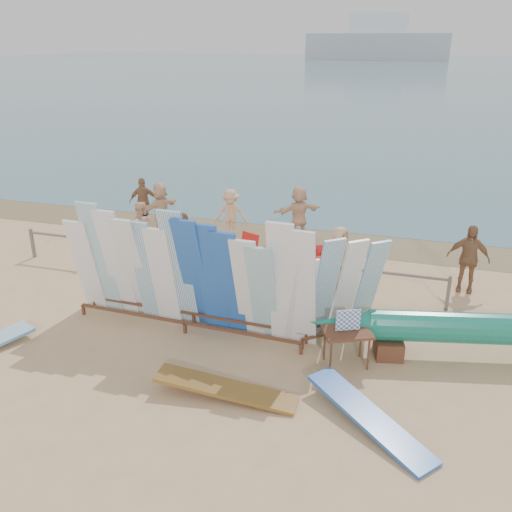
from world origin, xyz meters
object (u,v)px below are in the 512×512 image
(side_surfboard_rack, at_px, (337,291))
(beachgoer_5, at_px, (299,213))
(beachgoer_3, at_px, (231,214))
(beachgoer_11, at_px, (161,208))
(vendor_table, at_px, (346,347))
(flat_board_d, at_px, (368,425))
(main_surfboard_rack, at_px, (187,277))
(outrigger_canoe, at_px, (490,331))
(beach_chair_left, at_px, (245,257))
(beachgoer_extra_1, at_px, (144,201))
(flat_board_c, at_px, (226,396))
(beachgoer_2, at_px, (140,229))
(beachgoer_4, at_px, (185,238))
(beachgoer_10, at_px, (468,258))
(beachgoer_6, at_px, (339,256))
(beach_chair_right, at_px, (285,264))
(stroller, at_px, (325,271))

(side_surfboard_rack, relative_size, beachgoer_5, 1.36)
(beachgoer_3, bearing_deg, beachgoer_11, 170.37)
(vendor_table, height_order, flat_board_d, vendor_table)
(beachgoer_3, bearing_deg, main_surfboard_rack, -93.70)
(outrigger_canoe, bearing_deg, beachgoer_3, 131.54)
(beach_chair_left, distance_m, beachgoer_extra_1, 5.38)
(flat_board_c, relative_size, beachgoer_5, 1.50)
(beachgoer_extra_1, bearing_deg, vendor_table, 112.38)
(beachgoer_extra_1, bearing_deg, outrigger_canoe, 124.40)
(beach_chair_left, distance_m, beachgoer_2, 3.32)
(beachgoer_4, bearing_deg, beachgoer_10, 96.40)
(beachgoer_6, bearing_deg, outrigger_canoe, -107.30)
(side_surfboard_rack, bearing_deg, main_surfboard_rack, 151.02)
(beachgoer_11, bearing_deg, beach_chair_right, 90.00)
(vendor_table, bearing_deg, main_surfboard_rack, 147.99)
(beach_chair_right, distance_m, beachgoer_4, 3.04)
(beachgoer_2, bearing_deg, stroller, 137.58)
(side_surfboard_rack, relative_size, vendor_table, 1.97)
(outrigger_canoe, bearing_deg, side_surfboard_rack, 167.04)
(vendor_table, distance_m, beachgoer_10, 5.15)
(side_surfboard_rack, height_order, beach_chair_left, side_surfboard_rack)
(beach_chair_left, xyz_separation_m, beachgoer_2, (-3.27, -0.15, 0.58))
(stroller, height_order, beachgoer_3, beachgoer_3)
(flat_board_c, distance_m, beachgoer_4, 6.71)
(stroller, height_order, beachgoer_11, beachgoer_11)
(beach_chair_right, relative_size, beachgoer_2, 0.48)
(side_surfboard_rack, height_order, beachgoer_extra_1, side_surfboard_rack)
(vendor_table, xyz_separation_m, beachgoer_10, (2.50, 4.47, 0.50))
(vendor_table, bearing_deg, beachgoer_11, 113.98)
(flat_board_d, xyz_separation_m, beachgoer_11, (-7.85, 8.07, 0.89))
(beachgoer_6, distance_m, beachgoer_2, 6.09)
(flat_board_d, bearing_deg, side_surfboard_rack, 59.64)
(beachgoer_4, height_order, beachgoer_3, beachgoer_3)
(side_surfboard_rack, height_order, vendor_table, side_surfboard_rack)
(main_surfboard_rack, xyz_separation_m, flat_board_c, (1.67, -2.18, -1.31))
(main_surfboard_rack, height_order, beachgoer_2, main_surfboard_rack)
(flat_board_c, distance_m, beachgoer_11, 9.60)
(side_surfboard_rack, xyz_separation_m, beachgoer_extra_1, (-7.83, 5.94, -0.27))
(beachgoer_5, bearing_deg, beachgoer_4, 10.04)
(beachgoer_6, bearing_deg, beachgoer_5, 49.98)
(flat_board_d, distance_m, stroller, 5.74)
(beach_chair_left, xyz_separation_m, beachgoer_5, (0.98, 2.76, 0.62))
(beachgoer_4, xyz_separation_m, beachgoer_11, (-1.88, 2.24, 0.10))
(beach_chair_right, bearing_deg, beachgoer_3, 128.59)
(main_surfboard_rack, xyz_separation_m, beachgoer_10, (6.15, 4.01, -0.39))
(vendor_table, relative_size, beach_chair_right, 1.52)
(beach_chair_left, relative_size, beachgoer_10, 0.52)
(side_surfboard_rack, bearing_deg, stroller, 65.42)
(vendor_table, bearing_deg, outrigger_canoe, -3.84)
(beach_chair_left, distance_m, beachgoer_5, 2.99)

